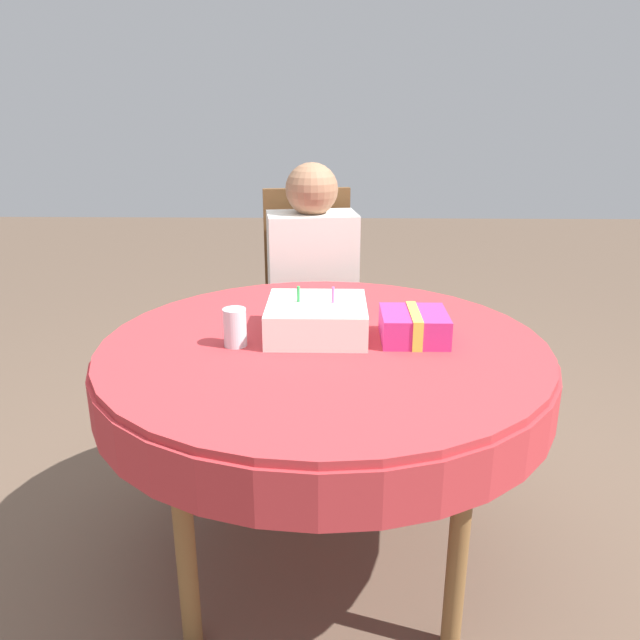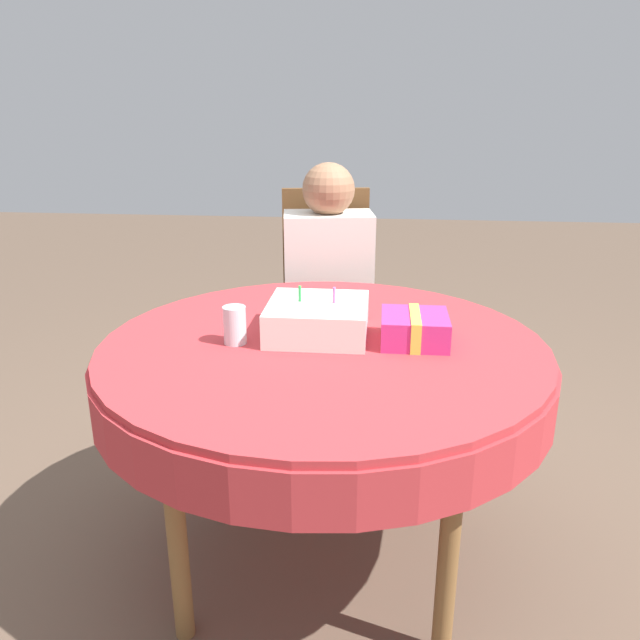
% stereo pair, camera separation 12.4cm
% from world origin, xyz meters
% --- Properties ---
extents(ground_plane, '(12.00, 12.00, 0.00)m').
position_xyz_m(ground_plane, '(0.00, 0.00, 0.00)').
color(ground_plane, brown).
extents(dining_table, '(1.22, 1.22, 0.71)m').
position_xyz_m(dining_table, '(0.00, 0.00, 0.63)').
color(dining_table, '#BC3338').
rests_on(dining_table, ground_plane).
extents(chair, '(0.46, 0.46, 0.99)m').
position_xyz_m(chair, '(-0.07, 0.91, 0.52)').
color(chair, brown).
rests_on(chair, ground_plane).
extents(person, '(0.37, 0.35, 1.11)m').
position_xyz_m(person, '(-0.06, 0.81, 0.67)').
color(person, '#9E7051').
rests_on(person, ground_plane).
extents(birthday_cake, '(0.27, 0.27, 0.14)m').
position_xyz_m(birthday_cake, '(-0.02, 0.05, 0.76)').
color(birthday_cake, white).
rests_on(birthday_cake, dining_table).
extents(drinking_glass, '(0.06, 0.06, 0.10)m').
position_xyz_m(drinking_glass, '(-0.23, -0.03, 0.76)').
color(drinking_glass, silver).
rests_on(drinking_glass, dining_table).
extents(gift_box, '(0.18, 0.18, 0.08)m').
position_xyz_m(gift_box, '(0.24, 0.02, 0.75)').
color(gift_box, '#D13384').
rests_on(gift_box, dining_table).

